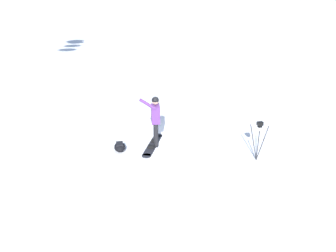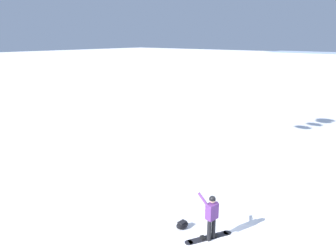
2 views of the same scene
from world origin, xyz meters
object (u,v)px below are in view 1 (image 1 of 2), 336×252
(snowboarder, at_px, (155,116))
(snowboard, at_px, (153,145))
(gear_bag_large, at_px, (120,147))
(camera_tripod, at_px, (259,133))

(snowboarder, distance_m, snowboard, 0.97)
(snowboard, bearing_deg, snowboarder, 85.51)
(snowboard, xyz_separation_m, gear_bag_large, (0.10, -1.07, 0.12))
(snowboarder, distance_m, gear_bag_large, 1.44)
(snowboard, bearing_deg, camera_tripod, 56.67)
(snowboard, distance_m, gear_bag_large, 1.08)
(snowboarder, relative_size, snowboard, 1.03)
(gear_bag_large, xyz_separation_m, camera_tripod, (1.69, 3.78, 0.74))
(snowboard, distance_m, camera_tripod, 3.36)
(snowboarder, distance_m, camera_tripod, 3.16)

